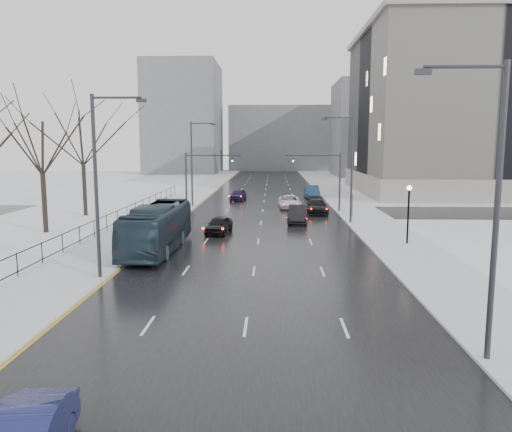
# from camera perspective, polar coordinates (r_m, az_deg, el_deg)

# --- Properties ---
(road) EXTENTS (16.00, 150.00, 0.04)m
(road) POSITION_cam_1_polar(r_m,az_deg,el_deg) (66.79, 0.95, 1.86)
(road) COLOR black
(road) RESTS_ON ground
(cross_road) EXTENTS (130.00, 10.00, 0.04)m
(cross_road) POSITION_cam_1_polar(r_m,az_deg,el_deg) (54.88, 0.75, 0.48)
(cross_road) COLOR black
(cross_road) RESTS_ON ground
(sidewalk_left) EXTENTS (5.00, 150.00, 0.16)m
(sidewalk_left) POSITION_cam_1_polar(r_m,az_deg,el_deg) (67.77, -7.96, 1.92)
(sidewalk_left) COLOR silver
(sidewalk_left) RESTS_ON ground
(sidewalk_right) EXTENTS (5.00, 150.00, 0.16)m
(sidewalk_right) POSITION_cam_1_polar(r_m,az_deg,el_deg) (67.44, 9.91, 1.85)
(sidewalk_right) COLOR silver
(sidewalk_right) RESTS_ON ground
(park_strip) EXTENTS (14.00, 150.00, 0.12)m
(park_strip) POSITION_cam_1_polar(r_m,az_deg,el_deg) (70.02, -15.65, 1.88)
(park_strip) COLOR white
(park_strip) RESTS_ON ground
(tree_park_d) EXTENTS (8.75, 8.75, 12.50)m
(tree_park_d) POSITION_cam_1_polar(r_m,az_deg,el_deg) (45.17, -22.85, -1.87)
(tree_park_d) COLOR black
(tree_park_d) RESTS_ON ground
(tree_park_e) EXTENTS (9.45, 9.45, 13.50)m
(tree_park_e) POSITION_cam_1_polar(r_m,az_deg,el_deg) (54.43, -18.86, -0.05)
(tree_park_e) COLOR black
(tree_park_e) RESTS_ON ground
(iron_fence) EXTENTS (0.06, 70.00, 1.30)m
(iron_fence) POSITION_cam_1_polar(r_m,az_deg,el_deg) (39.53, -18.99, -1.69)
(iron_fence) COLOR black
(iron_fence) RESTS_ON sidewalk_left
(streetlight_r_near) EXTENTS (2.95, 0.25, 10.00)m
(streetlight_r_near) POSITION_cam_1_polar(r_m,az_deg,el_deg) (17.94, 25.22, 1.77)
(streetlight_r_near) COLOR #2D2D33
(streetlight_r_near) RESTS_ON ground
(streetlight_r_mid) EXTENTS (2.95, 0.25, 10.00)m
(streetlight_r_mid) POSITION_cam_1_polar(r_m,az_deg,el_deg) (46.95, 10.64, 5.89)
(streetlight_r_mid) COLOR #2D2D33
(streetlight_r_mid) RESTS_ON ground
(streetlight_l_near) EXTENTS (2.95, 0.25, 10.00)m
(streetlight_l_near) POSITION_cam_1_polar(r_m,az_deg,el_deg) (28.00, -17.41, 4.21)
(streetlight_l_near) COLOR #2D2D33
(streetlight_l_near) RESTS_ON ground
(streetlight_l_far) EXTENTS (2.95, 0.25, 10.00)m
(streetlight_l_far) POSITION_cam_1_polar(r_m,az_deg,el_deg) (59.13, -7.15, 6.41)
(streetlight_l_far) COLOR #2D2D33
(streetlight_l_far) RESTS_ON ground
(lamppost_r_mid) EXTENTS (0.36, 0.36, 4.28)m
(lamppost_r_mid) POSITION_cam_1_polar(r_m,az_deg,el_deg) (37.97, 17.04, 1.12)
(lamppost_r_mid) COLOR black
(lamppost_r_mid) RESTS_ON sidewalk_right
(mast_signal_right) EXTENTS (6.10, 0.33, 6.50)m
(mast_signal_right) POSITION_cam_1_polar(r_m,az_deg,el_deg) (54.83, 8.46, 4.67)
(mast_signal_right) COLOR #2D2D33
(mast_signal_right) RESTS_ON ground
(mast_signal_left) EXTENTS (6.10, 0.33, 6.50)m
(mast_signal_left) POSITION_cam_1_polar(r_m,az_deg,el_deg) (55.12, -6.90, 4.72)
(mast_signal_left) COLOR #2D2D33
(mast_signal_left) RESTS_ON ground
(no_uturn_sign) EXTENTS (0.60, 0.06, 2.70)m
(no_uturn_sign) POSITION_cam_1_polar(r_m,az_deg,el_deg) (51.28, 11.01, 2.35)
(no_uturn_sign) COLOR #2D2D33
(no_uturn_sign) RESTS_ON sidewalk_right
(civic_building) EXTENTS (41.00, 31.00, 24.80)m
(civic_building) POSITION_cam_1_polar(r_m,az_deg,el_deg) (85.50, 25.67, 9.96)
(civic_building) COLOR gray
(civic_building) RESTS_ON ground
(bldg_far_right) EXTENTS (24.00, 20.00, 22.00)m
(bldg_far_right) POSITION_cam_1_polar(r_m,az_deg,el_deg) (124.39, 14.59, 9.59)
(bldg_far_right) COLOR slate
(bldg_far_right) RESTS_ON ground
(bldg_far_left) EXTENTS (18.00, 22.00, 28.00)m
(bldg_far_left) POSITION_cam_1_polar(r_m,az_deg,el_deg) (133.55, -8.22, 10.94)
(bldg_far_left) COLOR slate
(bldg_far_left) RESTS_ON ground
(bldg_far_center) EXTENTS (30.00, 18.00, 18.00)m
(bldg_far_center) POSITION_cam_1_polar(r_m,az_deg,el_deg) (146.42, 3.06, 8.80)
(bldg_far_center) COLOR slate
(bldg_far_center) RESTS_ON ground
(bus) EXTENTS (2.80, 11.58, 3.22)m
(bus) POSITION_cam_1_polar(r_m,az_deg,el_deg) (35.26, -11.17, -1.32)
(bus) COLOR #213441
(bus) RESTS_ON road
(sedan_center_near) EXTENTS (2.26, 4.41, 1.44)m
(sedan_center_near) POSITION_cam_1_polar(r_m,az_deg,el_deg) (41.44, -4.25, -1.03)
(sedan_center_near) COLOR black
(sedan_center_near) RESTS_ON road
(sedan_right_near) EXTENTS (2.20, 5.16, 1.65)m
(sedan_right_near) POSITION_cam_1_polar(r_m,az_deg,el_deg) (47.20, 4.82, 0.22)
(sedan_right_near) COLOR black
(sedan_right_near) RESTS_ON road
(sedan_right_cross) EXTENTS (2.60, 5.38, 1.48)m
(sedan_right_cross) POSITION_cam_1_polar(r_m,az_deg,el_deg) (58.10, 3.87, 1.64)
(sedan_right_cross) COLOR white
(sedan_right_cross) RESTS_ON road
(sedan_right_far) EXTENTS (2.24, 5.29, 1.52)m
(sedan_right_far) POSITION_cam_1_polar(r_m,az_deg,el_deg) (53.81, 6.95, 1.10)
(sedan_right_far) COLOR black
(sedan_right_far) RESTS_ON road
(sedan_center_far) EXTENTS (2.27, 4.44, 1.45)m
(sedan_center_far) POSITION_cam_1_polar(r_m,az_deg,el_deg) (66.13, -2.04, 2.44)
(sedan_center_far) COLOR #21184A
(sedan_center_far) RESTS_ON road
(sedan_right_distant) EXTENTS (1.96, 5.26, 1.72)m
(sedan_right_distant) POSITION_cam_1_polar(r_m,az_deg,el_deg) (69.36, 6.39, 2.77)
(sedan_right_distant) COLOR navy
(sedan_right_distant) RESTS_ON road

